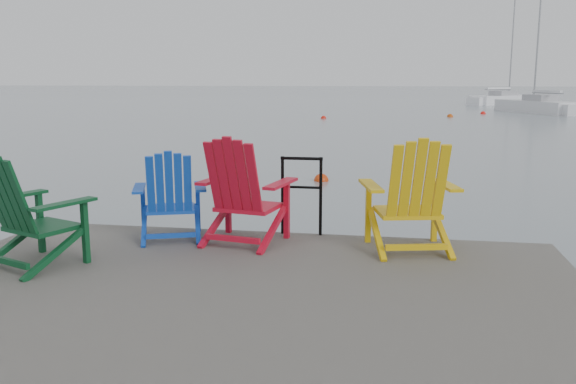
% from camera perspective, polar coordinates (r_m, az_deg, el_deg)
% --- Properties ---
extents(ground, '(400.00, 400.00, 0.00)m').
position_cam_1_polar(ground, '(5.02, -6.13, -16.34)').
color(ground, gray).
rests_on(ground, ground).
extents(dock, '(6.00, 5.00, 1.40)m').
position_cam_1_polar(dock, '(4.87, -6.21, -12.69)').
color(dock, '#292624').
rests_on(dock, ground).
extents(handrail, '(0.48, 0.04, 0.90)m').
position_cam_1_polar(handrail, '(6.93, 1.27, 0.38)').
color(handrail, black).
rests_on(handrail, dock).
extents(chair_green, '(1.06, 1.01, 1.09)m').
position_cam_1_polar(chair_green, '(6.22, -23.13, -1.55)').
color(chair_green, '#0B3C1E').
rests_on(chair_green, dock).
extents(chair_blue, '(0.95, 0.91, 0.99)m').
position_cam_1_polar(chair_blue, '(6.84, -10.99, -0.31)').
color(chair_blue, '#103FAD').
rests_on(chair_blue, dock).
extents(chair_red, '(1.03, 0.98, 1.16)m').
position_cam_1_polar(chair_red, '(6.55, -4.27, 0.12)').
color(chair_red, red).
rests_on(chair_red, dock).
extents(chair_yellow, '(1.07, 1.01, 1.17)m').
position_cam_1_polar(chair_yellow, '(6.35, 11.48, -0.31)').
color(chair_yellow, gold).
rests_on(chair_yellow, dock).
extents(sailboat_near, '(4.58, 7.67, 10.45)m').
position_cam_1_polar(sailboat_near, '(45.55, 22.24, 7.35)').
color(sailboat_near, silver).
rests_on(sailboat_near, ground).
extents(sailboat_mid, '(7.14, 6.87, 10.93)m').
position_cam_1_polar(sailboat_mid, '(59.45, 19.68, 8.08)').
color(sailboat_mid, white).
rests_on(sailboat_mid, ground).
extents(buoy_a, '(0.33, 0.33, 0.33)m').
position_cam_1_polar(buoy_a, '(13.77, 3.13, 1.05)').
color(buoy_a, '#BA320A').
rests_on(buoy_a, ground).
extents(buoy_b, '(0.33, 0.33, 0.33)m').
position_cam_1_polar(buoy_b, '(35.85, 3.35, 6.88)').
color(buoy_b, red).
rests_on(buoy_b, ground).
extents(buoy_c, '(0.35, 0.35, 0.35)m').
position_cam_1_polar(buoy_c, '(42.61, 17.78, 6.98)').
color(buoy_c, red).
rests_on(buoy_c, ground).
extents(buoy_d, '(0.37, 0.37, 0.37)m').
position_cam_1_polar(buoy_d, '(38.64, 14.92, 6.81)').
color(buoy_d, '#B9440A').
rests_on(buoy_d, ground).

